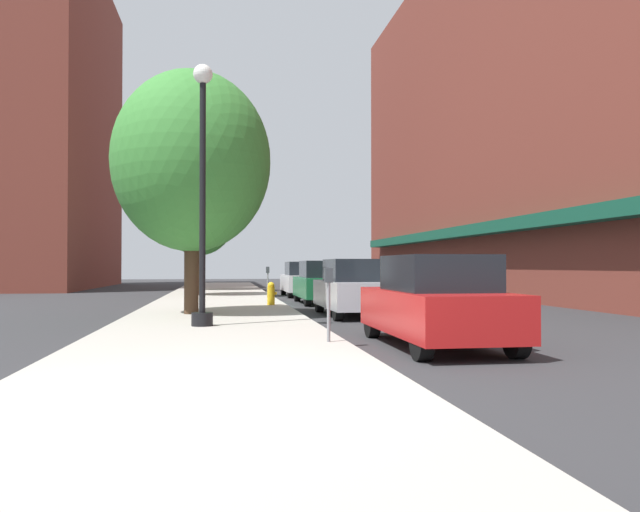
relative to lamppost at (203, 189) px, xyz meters
The scene contains 15 objects.
ground_plane 11.89m from the lamppost, 68.13° to the left, with size 90.00×90.00×0.00m, color #2D2D30.
sidewalk_slab 12.04m from the lamppost, 88.70° to the left, with size 4.80×50.00×0.12m, color #A8A399.
building_right_brick 22.05m from the lamppost, 43.79° to the left, with size 6.80×40.00×19.04m.
building_far_background 32.38m from the lamppost, 109.94° to the left, with size 6.80×18.00×21.36m.
lamppost is the anchor object (origin of this frame).
fire_hydrant 8.01m from the lamppost, 73.82° to the left, with size 0.33×0.26×0.79m.
parking_meter_near 4.63m from the lamppost, 55.12° to the right, with size 0.14×0.09×1.31m.
parking_meter_far 12.29m from the lamppost, 78.96° to the left, with size 0.14×0.09×1.31m.
tree_near 14.97m from the lamppost, 93.09° to the left, with size 3.69×3.69×6.38m.
tree_mid 21.76m from the lamppost, 92.32° to the left, with size 4.24×4.24×6.81m.
tree_far 3.86m from the lamppost, 96.55° to the left, with size 4.44×4.44×6.86m.
car_red 5.96m from the lamppost, 38.69° to the right, with size 1.80×4.30×1.66m.
car_silver 6.09m from the lamppost, 40.43° to the left, with size 1.80×4.30×1.66m.
car_green 10.79m from the lamppost, 66.08° to the left, with size 1.80×4.30×1.66m.
car_white 16.24m from the lamppost, 74.61° to the left, with size 1.80×4.30×1.66m.
Camera 1 is at (0.19, -6.86, 1.47)m, focal length 35.01 mm.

